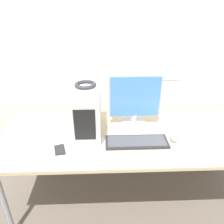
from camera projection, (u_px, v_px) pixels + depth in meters
wall_back at (125, 41)px, 1.95m from camera, size 8.00×0.07×2.70m
desk at (128, 139)px, 1.79m from camera, size 2.05×0.82×0.71m
pc_tower at (87, 110)px, 1.72m from camera, size 0.21×0.46×0.40m
headphones at (85, 85)px, 1.62m from camera, size 0.16×0.16×0.03m
monitor_main at (135, 100)px, 1.81m from camera, size 0.43×0.21×0.45m
keyboard at (137, 142)px, 1.66m from camera, size 0.47×0.17×0.02m
mouse at (174, 139)px, 1.69m from camera, size 0.06×0.08×0.03m
cell_phone at (60, 150)px, 1.58m from camera, size 0.10×0.14×0.01m
paper_sheet_left at (44, 154)px, 1.55m from camera, size 0.30×0.35×0.00m
paper_sheet_front at (90, 149)px, 1.59m from camera, size 0.21×0.30×0.00m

